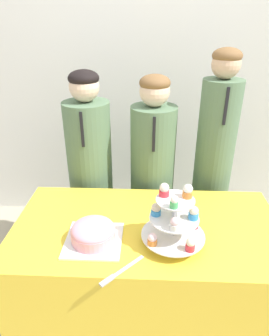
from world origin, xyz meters
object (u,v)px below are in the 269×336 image
Objects in this scene: cupcake_stand at (175,218)px; student_1 at (152,183)px; round_cake at (93,233)px; student_0 at (91,181)px; cake_knife at (115,275)px; student_2 at (212,173)px.

student_1 reaches higher than cupcake_stand.
round_cake is at bearing -112.33° from student_1.
student_0 is (-0.53, 0.70, -0.20)m from cupcake_stand.
student_1 is at bearing -0.00° from student_0.
round_cake is at bearing -179.04° from cupcake_stand.
student_0 is 0.43m from student_1.
student_1 reaches higher than cake_knife.
student_2 is (0.84, -0.00, 0.08)m from student_0.
student_1 is (0.43, -0.00, -0.01)m from student_0.
student_0 is 0.92× the size of student_2.
round_cake is 0.17× the size of student_2.
round_cake is 0.19× the size of student_1.
student_1 is at bearing 180.00° from student_2.
student_2 reaches higher than cake_knife.
round_cake is 1.46× the size of cake_knife.
round_cake is at bearing 75.30° from cake_knife.
cake_knife is at bearing -73.70° from student_0.
cupcake_stand is 0.22× the size of student_0.
student_2 is at bearing 12.33° from cake_knife.
cake_knife is at bearing -121.90° from student_2.
student_0 is at bearing 180.00° from student_2.
student_2 reaches higher than student_0.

